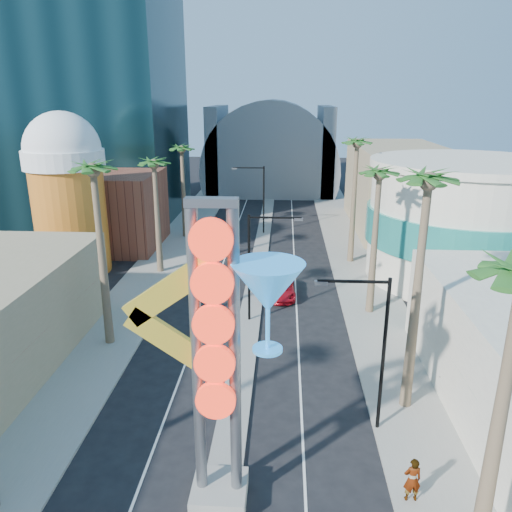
{
  "coord_description": "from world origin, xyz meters",
  "views": [
    {
      "loc": [
        2.42,
        -13.16,
        15.81
      ],
      "look_at": [
        0.46,
        20.58,
        4.83
      ],
      "focal_mm": 35.0,
      "sensor_mm": 36.0,
      "label": 1
    }
  ],
  "objects_px": {
    "red_pickup": "(281,288)",
    "pedestrian_a": "(412,479)",
    "pedestrian_b": "(448,380)",
    "neon_sign": "(238,341)"
  },
  "relations": [
    {
      "from": "pedestrian_a",
      "to": "pedestrian_b",
      "type": "distance_m",
      "value": 8.34
    },
    {
      "from": "neon_sign",
      "to": "pedestrian_b",
      "type": "xyz_separation_m",
      "value": [
        10.59,
        7.9,
        -6.17
      ]
    },
    {
      "from": "neon_sign",
      "to": "red_pickup",
      "type": "height_order",
      "value": "neon_sign"
    },
    {
      "from": "pedestrian_a",
      "to": "red_pickup",
      "type": "bearing_deg",
      "value": -81.22
    },
    {
      "from": "red_pickup",
      "to": "pedestrian_b",
      "type": "xyz_separation_m",
      "value": [
        9.16,
        -14.0,
        0.45
      ]
    },
    {
      "from": "pedestrian_a",
      "to": "pedestrian_b",
      "type": "xyz_separation_m",
      "value": [
        3.68,
        7.49,
        -0.0
      ]
    },
    {
      "from": "red_pickup",
      "to": "pedestrian_b",
      "type": "height_order",
      "value": "pedestrian_b"
    },
    {
      "from": "pedestrian_b",
      "to": "pedestrian_a",
      "type": "bearing_deg",
      "value": 84.83
    },
    {
      "from": "red_pickup",
      "to": "pedestrian_b",
      "type": "relative_size",
      "value": 2.51
    },
    {
      "from": "red_pickup",
      "to": "pedestrian_a",
      "type": "height_order",
      "value": "pedestrian_a"
    }
  ]
}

